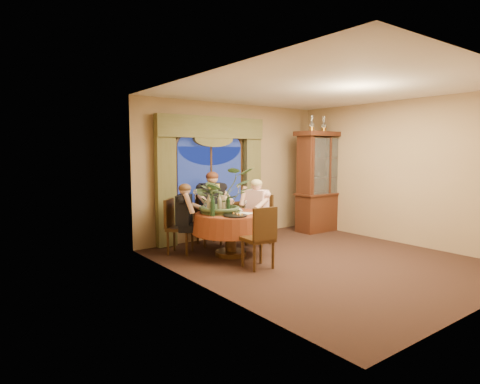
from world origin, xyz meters
TOP-DOWN VIEW (x-y plane):
  - floor at (0.00, 0.00)m, footprint 5.00×5.00m
  - wall_back at (0.00, 2.50)m, footprint 4.50×0.00m
  - wall_right at (2.25, 0.00)m, footprint 0.00×5.00m
  - ceiling at (0.00, 0.00)m, footprint 5.00×5.00m
  - window at (-0.60, 2.43)m, footprint 1.62×0.10m
  - arched_transom at (-0.60, 2.43)m, footprint 1.60×0.06m
  - drapery_left at (-1.63, 2.38)m, footprint 0.38×0.14m
  - drapery_right at (0.43, 2.38)m, footprint 0.38×0.14m
  - swag_valance at (-0.60, 2.35)m, footprint 2.45×0.16m
  - dining_table at (-1.01, 1.16)m, footprint 1.74×1.74m
  - china_cabinet at (1.99, 1.75)m, footprint 1.39×0.55m
  - oil_lamp_left at (1.60, 1.75)m, footprint 0.11×0.11m
  - oil_lamp_center at (1.99, 1.75)m, footprint 0.11×0.11m
  - oil_lamp_right at (2.38, 1.75)m, footprint 0.11×0.11m
  - chair_right at (-0.12, 1.49)m, footprint 0.54×0.54m
  - chair_back_right at (-0.86, 2.09)m, footprint 0.48×0.48m
  - chair_back at (-1.64, 1.82)m, footprint 0.59×0.59m
  - chair_front_left at (-1.10, 0.31)m, footprint 0.46×0.46m
  - person_pink at (-0.22, 1.41)m, footprint 0.54×0.57m
  - person_back at (-1.63, 1.69)m, footprint 0.61×0.61m
  - person_scarf at (-0.82, 2.06)m, footprint 0.60×0.57m
  - stoneware_vase at (-1.10, 1.24)m, footprint 0.16×0.16m
  - centerpiece_plant at (-1.11, 1.31)m, footprint 1.06×1.18m
  - olive_bowl at (-0.95, 1.07)m, footprint 0.14×0.14m
  - cheese_platter at (-1.17, 0.81)m, footprint 0.39×0.39m
  - wine_bottle_0 at (-1.46, 1.05)m, footprint 0.07×0.07m
  - wine_bottle_1 at (-1.39, 1.27)m, footprint 0.07×0.07m
  - wine_bottle_2 at (-1.13, 1.07)m, footprint 0.07×0.07m
  - wine_bottle_3 at (-1.31, 1.35)m, footprint 0.07×0.07m
  - wine_bottle_4 at (-1.20, 1.22)m, footprint 0.07×0.07m
  - wine_bottle_5 at (-1.37, 1.17)m, footprint 0.07×0.07m
  - tasting_paper_0 at (-0.86, 0.99)m, footprint 0.31×0.36m
  - tasting_paper_1 at (-0.73, 1.40)m, footprint 0.33×0.36m
  - wine_glass_person_pink at (-0.59, 1.29)m, footprint 0.07×0.07m
  - wine_glass_person_back at (-1.34, 1.45)m, footprint 0.07×0.07m
  - wine_glass_person_scarf at (-0.92, 1.59)m, footprint 0.07×0.07m

SIDE VIEW (x-z plane):
  - floor at x=0.00m, z-range 0.00..0.00m
  - dining_table at x=-1.01m, z-range 0.00..0.75m
  - chair_right at x=-0.12m, z-range 0.00..0.96m
  - chair_back_right at x=-0.86m, z-range 0.00..0.96m
  - chair_back at x=-1.64m, z-range 0.00..0.96m
  - chair_front_left at x=-1.10m, z-range 0.00..0.96m
  - person_back at x=-1.63m, z-range 0.00..1.26m
  - person_pink at x=-0.22m, z-range 0.00..1.29m
  - person_scarf at x=-0.82m, z-range 0.00..1.43m
  - tasting_paper_0 at x=-0.86m, z-range 0.75..0.76m
  - tasting_paper_1 at x=-0.73m, z-range 0.75..0.76m
  - cheese_platter at x=-1.17m, z-range 0.75..0.77m
  - olive_bowl at x=-0.95m, z-range 0.75..0.80m
  - wine_glass_person_pink at x=-0.59m, z-range 0.75..0.93m
  - wine_glass_person_back at x=-1.34m, z-range 0.75..0.93m
  - wine_glass_person_scarf at x=-0.92m, z-range 0.75..0.93m
  - stoneware_vase at x=-1.10m, z-range 0.75..1.05m
  - wine_bottle_0 at x=-1.46m, z-range 0.75..1.08m
  - wine_bottle_1 at x=-1.39m, z-range 0.75..1.08m
  - wine_bottle_2 at x=-1.13m, z-range 0.75..1.08m
  - wine_bottle_3 at x=-1.31m, z-range 0.75..1.08m
  - wine_bottle_4 at x=-1.20m, z-range 0.75..1.08m
  - wine_bottle_5 at x=-1.37m, z-range 0.75..1.08m
  - china_cabinet at x=1.99m, z-range 0.00..2.24m
  - drapery_left at x=-1.63m, z-range 0.02..2.34m
  - drapery_right at x=0.43m, z-range 0.02..2.34m
  - window at x=-0.60m, z-range 0.64..1.96m
  - wall_back at x=0.00m, z-range -0.85..3.65m
  - wall_right at x=2.25m, z-range -1.10..3.90m
  - centerpiece_plant at x=-1.11m, z-range 0.95..1.87m
  - arched_transom at x=-0.60m, z-range 1.86..2.30m
  - swag_valance at x=-0.60m, z-range 2.07..2.49m
  - oil_lamp_left at x=1.60m, z-range 2.24..2.58m
  - oil_lamp_center at x=1.99m, z-range 2.24..2.58m
  - oil_lamp_right at x=2.38m, z-range 2.24..2.58m
  - ceiling at x=0.00m, z-range 2.80..2.80m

